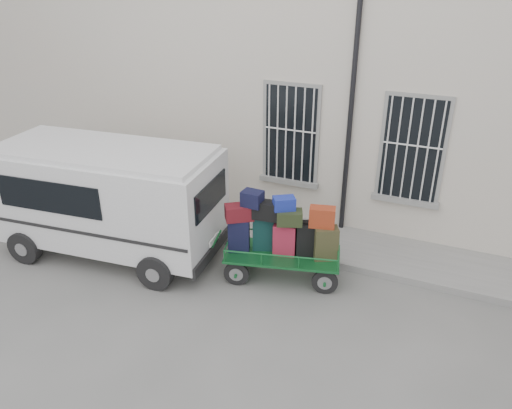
{
  "coord_description": "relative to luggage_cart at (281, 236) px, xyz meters",
  "views": [
    {
      "loc": [
        3.2,
        -7.42,
        5.78
      ],
      "look_at": [
        -0.42,
        1.0,
        1.33
      ],
      "focal_mm": 35.0,
      "sensor_mm": 36.0,
      "label": 1
    }
  ],
  "objects": [
    {
      "name": "van",
      "position": [
        -3.74,
        -0.46,
        0.41
      ],
      "size": [
        4.97,
        2.54,
        2.42
      ],
      "rotation": [
        0.0,
        0.0,
        0.09
      ],
      "color": "silver",
      "rests_on": "ground"
    },
    {
      "name": "luggage_cart",
      "position": [
        0.0,
        0.0,
        0.0
      ],
      "size": [
        2.7,
        1.52,
        1.87
      ],
      "rotation": [
        0.0,
        0.0,
        0.24
      ],
      "color": "black",
      "rests_on": "ground"
    },
    {
      "name": "building",
      "position": [
        -0.29,
        4.92,
        2.03
      ],
      "size": [
        24.0,
        5.15,
        6.0
      ],
      "color": "beige",
      "rests_on": "ground"
    },
    {
      "name": "ground",
      "position": [
        -0.29,
        -0.58,
        -0.97
      ],
      "size": [
        80.0,
        80.0,
        0.0
      ],
      "primitive_type": "plane",
      "color": "#62625E",
      "rests_on": "ground"
    },
    {
      "name": "sidewalk",
      "position": [
        -0.29,
        1.62,
        -0.9
      ],
      "size": [
        24.0,
        1.7,
        0.15
      ],
      "primitive_type": "cube",
      "color": "gray",
      "rests_on": "ground"
    }
  ]
}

